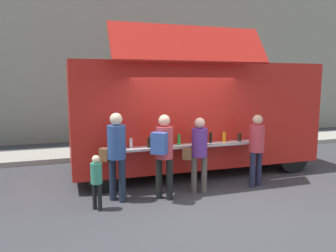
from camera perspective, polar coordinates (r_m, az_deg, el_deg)
ground_plane at (r=6.65m, az=6.62°, el=-13.35°), size 60.00×60.00×0.00m
curb_strip at (r=10.83m, az=-21.69°, el=-5.09°), size 28.00×1.60×0.15m
building_behind at (r=14.68m, az=-17.78°, el=17.52°), size 32.00×2.40×9.90m
food_truck_main at (r=8.64m, az=4.27°, el=2.33°), size 6.35×3.06×3.63m
trash_bin at (r=12.67m, az=16.40°, el=-1.21°), size 0.60×0.60×0.93m
customer_front_ordering at (r=6.90m, az=5.49°, el=-4.05°), size 0.53×0.36×1.65m
customer_mid_with_backpack at (r=6.45m, az=-0.81°, el=-4.01°), size 0.52×0.56×1.76m
customer_rear_waiting at (r=6.47m, az=-9.25°, el=-4.14°), size 0.52×0.52×1.80m
customer_extra_browsing at (r=7.57m, az=15.53°, el=-3.11°), size 0.34×0.34×1.67m
child_near_queue at (r=6.18m, az=-12.63°, el=-8.96°), size 0.22×0.22×1.06m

